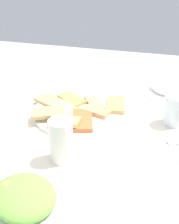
{
  "coord_description": "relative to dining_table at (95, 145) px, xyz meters",
  "views": [
    {
      "loc": [
        0.9,
        0.22,
        1.29
      ],
      "look_at": [
        -0.03,
        -0.03,
        0.76
      ],
      "focal_mm": 52.56,
      "sensor_mm": 36.0,
      "label": 1
    }
  ],
  "objects": [
    {
      "name": "dining_table",
      "position": [
        0.0,
        0.0,
        0.0
      ],
      "size": [
        1.23,
        0.79,
        0.73
      ],
      "color": "beige",
      "rests_on": "ground_plane"
    },
    {
      "name": "pide_platter",
      "position": [
        -0.06,
        -0.07,
        0.09
      ],
      "size": [
        0.34,
        0.36,
        0.04
      ],
      "color": "white",
      "rests_on": "dining_table"
    },
    {
      "name": "salad_plate_greens",
      "position": [
        -0.31,
        0.23,
        0.1
      ],
      "size": [
        0.22,
        0.22,
        0.07
      ],
      "color": "white",
      "rests_on": "dining_table"
    },
    {
      "name": "salad_plate_rice",
      "position": [
        0.39,
        -0.07,
        0.1
      ],
      "size": [
        0.23,
        0.23,
        0.05
      ],
      "color": "white",
      "rests_on": "dining_table"
    },
    {
      "name": "soda_can",
      "position": [
        0.2,
        -0.04,
        0.14
      ],
      "size": [
        0.07,
        0.07,
        0.12
      ],
      "primitive_type": "cylinder",
      "rotation": [
        0.0,
        0.0,
        4.64
      ],
      "color": "silver",
      "rests_on": "dining_table"
    },
    {
      "name": "drinking_glass",
      "position": [
        -0.08,
        0.25,
        0.13
      ],
      "size": [
        0.07,
        0.07,
        0.1
      ],
      "primitive_type": "cylinder",
      "color": "silver",
      "rests_on": "dining_table"
    }
  ]
}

